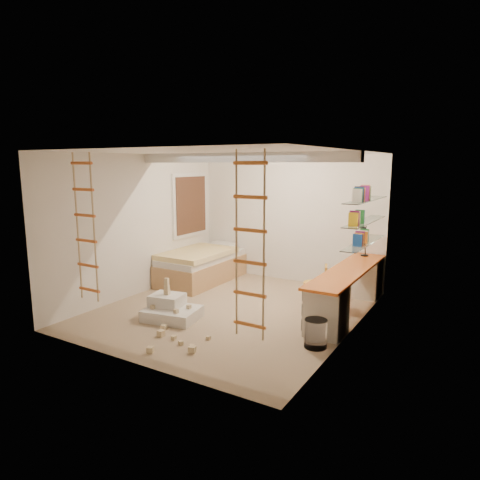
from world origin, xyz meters
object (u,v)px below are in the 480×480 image
Objects in this scene: bed at (202,266)px; swivel_chair at (317,294)px; desk at (348,289)px; play_platform at (171,310)px.

bed is 2.59× the size of swivel_chair.
swivel_chair is (-0.49, -0.12, -0.12)m from desk.
play_platform is at bearing -66.96° from bed.
swivel_chair is at bearing -10.16° from bed.
desk is 3.04× the size of play_platform.
desk is at bearing -6.49° from bed.
play_platform is (-2.33, -1.68, -0.26)m from desk.
desk is 3.22m from bed.
swivel_chair is 2.41m from play_platform.
desk is 2.88m from play_platform.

